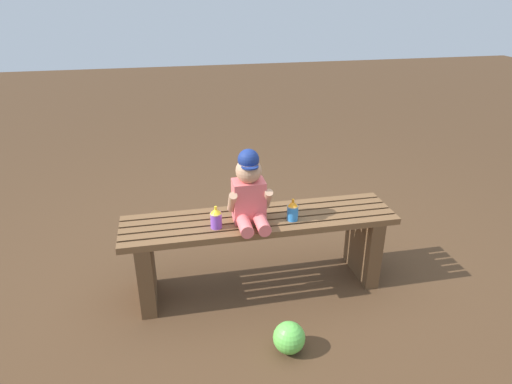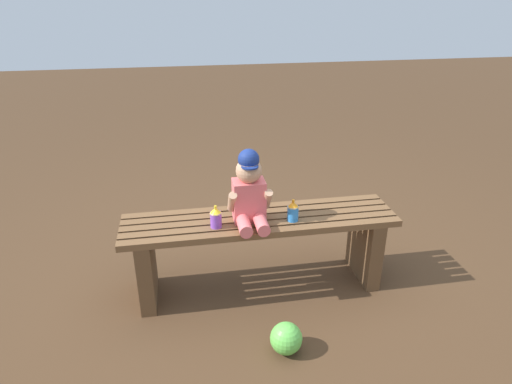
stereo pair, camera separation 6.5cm
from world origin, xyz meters
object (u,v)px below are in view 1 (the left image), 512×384
object	(u,v)px
park_bench	(260,241)
sippy_cup_right	(293,210)
child_figure	(249,192)
toy_ball	(289,338)
sippy_cup_left	(216,218)

from	to	relation	value
park_bench	sippy_cup_right	distance (m)	0.28
sippy_cup_right	child_figure	bearing A→B (deg)	172.04
child_figure	park_bench	bearing A→B (deg)	25.57
child_figure	toy_ball	xyz separation A→B (m)	(0.09, -0.51, -0.55)
child_figure	sippy_cup_left	distance (m)	0.22
sippy_cup_right	toy_ball	distance (m)	0.66
park_bench	toy_ball	distance (m)	0.58
sippy_cup_left	toy_ball	xyz separation A→B (m)	(0.28, -0.48, -0.43)
sippy_cup_right	toy_ball	bearing A→B (deg)	-106.33
sippy_cup_left	sippy_cup_right	world-z (taller)	same
child_figure	toy_ball	distance (m)	0.76
park_bench	child_figure	xyz separation A→B (m)	(-0.06, -0.03, 0.33)
child_figure	sippy_cup_left	bearing A→B (deg)	-170.05
park_bench	sippy_cup_left	world-z (taller)	sippy_cup_left
park_bench	child_figure	distance (m)	0.34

